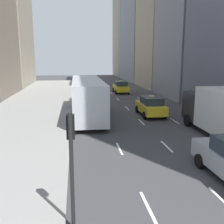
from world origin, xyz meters
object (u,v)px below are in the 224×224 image
city_bus (87,96)px  traffic_light_pole (71,152)px  taxi_second (121,87)px  taxi_lead (151,106)px

city_bus → traffic_light_pole: bearing=-94.2°
taxi_second → traffic_light_pole: traffic_light_pole is taller
taxi_second → city_bus: (-5.61, -15.16, 0.91)m
taxi_second → traffic_light_pole: 31.49m
traffic_light_pole → taxi_lead: bearing=65.8°
taxi_lead → city_bus: size_ratio=0.38×
taxi_second → traffic_light_pole: size_ratio=1.22×
taxi_second → traffic_light_pole: bearing=-102.4°
taxi_lead → city_bus: 5.71m
taxi_lead → traffic_light_pole: bearing=-114.2°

